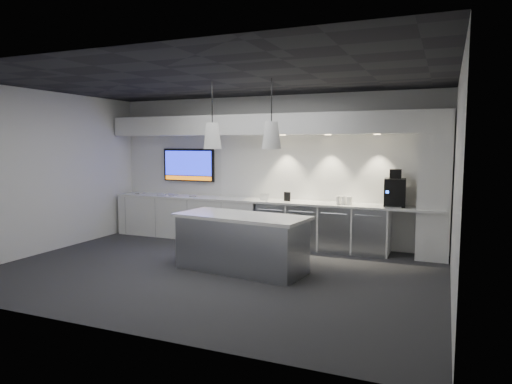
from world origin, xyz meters
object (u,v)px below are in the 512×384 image
at_px(bin, 184,249).
at_px(coffee_machine, 395,191).
at_px(island, 241,242).
at_px(wall_tv, 189,165).

bearing_deg(bin, coffee_machine, 28.82).
bearing_deg(island, coffee_machine, 50.05).
bearing_deg(coffee_machine, wall_tv, 172.78).
xyz_separation_m(bin, coffee_machine, (3.30, 1.82, 0.96)).
xyz_separation_m(wall_tv, coffee_machine, (4.44, -0.25, -0.39)).
distance_m(island, coffee_machine, 3.00).
bearing_deg(wall_tv, coffee_machine, -3.19).
distance_m(wall_tv, island, 3.39).
bearing_deg(coffee_machine, island, -141.10).
height_order(bin, coffee_machine, coffee_machine).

